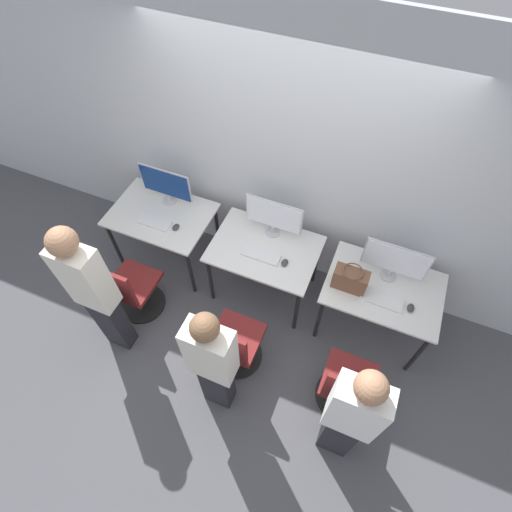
{
  "coord_description": "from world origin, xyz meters",
  "views": [
    {
      "loc": [
        0.81,
        -1.8,
        3.8
      ],
      "look_at": [
        0.0,
        0.15,
        0.89
      ],
      "focal_mm": 28.0,
      "sensor_mm": 36.0,
      "label": 1
    }
  ],
  "objects_px": {
    "person_left": "(93,291)",
    "monitor_center": "(274,216)",
    "monitor_left": "(166,184)",
    "mouse_center": "(285,263)",
    "monitor_right": "(395,261)",
    "office_chair_right": "(346,388)",
    "person_right": "(351,416)",
    "person_center": "(213,362)",
    "keyboard_center": "(261,255)",
    "mouse_left": "(176,227)",
    "handbag": "(350,279)",
    "keyboard_left": "(153,222)",
    "keyboard_right": "(382,300)",
    "office_chair_center": "(234,345)",
    "office_chair_left": "(132,291)",
    "mouse_right": "(411,308)"
  },
  "relations": [
    {
      "from": "office_chair_right",
      "to": "person_right",
      "type": "xyz_separation_m",
      "value": [
        0.04,
        -0.37,
        0.5
      ]
    },
    {
      "from": "person_right",
      "to": "person_center",
      "type": "bearing_deg",
      "value": -179.15
    },
    {
      "from": "person_center",
      "to": "keyboard_right",
      "type": "xyz_separation_m",
      "value": [
        1.09,
        1.1,
        -0.09
      ]
    },
    {
      "from": "keyboard_left",
      "to": "person_left",
      "type": "height_order",
      "value": "person_left"
    },
    {
      "from": "keyboard_center",
      "to": "handbag",
      "type": "relative_size",
      "value": 1.23
    },
    {
      "from": "monitor_left",
      "to": "person_left",
      "type": "distance_m",
      "value": 1.3
    },
    {
      "from": "monitor_left",
      "to": "mouse_left",
      "type": "height_order",
      "value": "monitor_left"
    },
    {
      "from": "keyboard_center",
      "to": "mouse_right",
      "type": "bearing_deg",
      "value": -1.28
    },
    {
      "from": "keyboard_center",
      "to": "mouse_left",
      "type": "bearing_deg",
      "value": -179.08
    },
    {
      "from": "mouse_left",
      "to": "mouse_center",
      "type": "relative_size",
      "value": 1.0
    },
    {
      "from": "person_left",
      "to": "mouse_left",
      "type": "bearing_deg",
      "value": 79.62
    },
    {
      "from": "mouse_center",
      "to": "monitor_right",
      "type": "bearing_deg",
      "value": 14.51
    },
    {
      "from": "handbag",
      "to": "monitor_center",
      "type": "bearing_deg",
      "value": 159.0
    },
    {
      "from": "monitor_left",
      "to": "person_right",
      "type": "xyz_separation_m",
      "value": [
        2.3,
        -1.42,
        -0.11
      ]
    },
    {
      "from": "keyboard_left",
      "to": "keyboard_center",
      "type": "bearing_deg",
      "value": 1.8
    },
    {
      "from": "person_left",
      "to": "keyboard_right",
      "type": "relative_size",
      "value": 4.69
    },
    {
      "from": "person_left",
      "to": "monitor_center",
      "type": "bearing_deg",
      "value": 50.43
    },
    {
      "from": "office_chair_left",
      "to": "office_chair_center",
      "type": "relative_size",
      "value": 1.0
    },
    {
      "from": "keyboard_center",
      "to": "office_chair_left",
      "type": "bearing_deg",
      "value": -150.17
    },
    {
      "from": "monitor_left",
      "to": "keyboard_left",
      "type": "xyz_separation_m",
      "value": [
        0.0,
        -0.33,
        -0.23
      ]
    },
    {
      "from": "monitor_center",
      "to": "monitor_right",
      "type": "xyz_separation_m",
      "value": [
        1.16,
        -0.08,
        0.0
      ]
    },
    {
      "from": "keyboard_left",
      "to": "handbag",
      "type": "relative_size",
      "value": 1.23
    },
    {
      "from": "mouse_left",
      "to": "keyboard_right",
      "type": "xyz_separation_m",
      "value": [
        2.07,
        -0.03,
        -0.01
      ]
    },
    {
      "from": "office_chair_left",
      "to": "keyboard_center",
      "type": "bearing_deg",
      "value": 29.83
    },
    {
      "from": "monitor_left",
      "to": "person_right",
      "type": "bearing_deg",
      "value": -31.76
    },
    {
      "from": "monitor_right",
      "to": "office_chair_right",
      "type": "relative_size",
      "value": 0.63
    },
    {
      "from": "person_center",
      "to": "monitor_right",
      "type": "relative_size",
      "value": 2.75
    },
    {
      "from": "keyboard_center",
      "to": "handbag",
      "type": "height_order",
      "value": "handbag"
    },
    {
      "from": "monitor_left",
      "to": "person_left",
      "type": "bearing_deg",
      "value": -87.24
    },
    {
      "from": "person_right",
      "to": "monitor_center",
      "type": "bearing_deg",
      "value": 128.34
    },
    {
      "from": "monitor_left",
      "to": "monitor_center",
      "type": "relative_size",
      "value": 1.0
    },
    {
      "from": "person_left",
      "to": "person_right",
      "type": "bearing_deg",
      "value": -3.09
    },
    {
      "from": "person_left",
      "to": "keyboard_right",
      "type": "xyz_separation_m",
      "value": [
        2.25,
        0.97,
        -0.2
      ]
    },
    {
      "from": "person_center",
      "to": "monitor_right",
      "type": "xyz_separation_m",
      "value": [
        1.09,
        1.38,
        0.14
      ]
    },
    {
      "from": "office_chair_left",
      "to": "office_chair_center",
      "type": "xyz_separation_m",
      "value": [
        1.19,
        -0.14,
        0.0
      ]
    },
    {
      "from": "mouse_center",
      "to": "mouse_right",
      "type": "xyz_separation_m",
      "value": [
        1.17,
        -0.03,
        0.0
      ]
    },
    {
      "from": "monitor_center",
      "to": "keyboard_right",
      "type": "bearing_deg",
      "value": -17.13
    },
    {
      "from": "person_center",
      "to": "mouse_right",
      "type": "height_order",
      "value": "person_center"
    },
    {
      "from": "keyboard_right",
      "to": "keyboard_center",
      "type": "bearing_deg",
      "value": 177.73
    },
    {
      "from": "person_left",
      "to": "keyboard_right",
      "type": "distance_m",
      "value": 2.46
    },
    {
      "from": "monitor_right",
      "to": "office_chair_left",
      "type": "bearing_deg",
      "value": -158.89
    },
    {
      "from": "mouse_center",
      "to": "office_chair_right",
      "type": "bearing_deg",
      "value": -41.43
    },
    {
      "from": "monitor_center",
      "to": "handbag",
      "type": "bearing_deg",
      "value": -21.0
    },
    {
      "from": "keyboard_left",
      "to": "keyboard_center",
      "type": "distance_m",
      "value": 1.16
    },
    {
      "from": "person_right",
      "to": "keyboard_left",
      "type": "bearing_deg",
      "value": 154.49
    },
    {
      "from": "mouse_left",
      "to": "office_chair_center",
      "type": "xyz_separation_m",
      "value": [
        0.97,
        -0.77,
        -0.39
      ]
    },
    {
      "from": "keyboard_right",
      "to": "mouse_right",
      "type": "height_order",
      "value": "mouse_right"
    },
    {
      "from": "handbag",
      "to": "mouse_left",
      "type": "bearing_deg",
      "value": 180.0
    },
    {
      "from": "person_right",
      "to": "mouse_left",
      "type": "bearing_deg",
      "value": 151.41
    },
    {
      "from": "monitor_left",
      "to": "mouse_right",
      "type": "height_order",
      "value": "monitor_left"
    }
  ]
}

